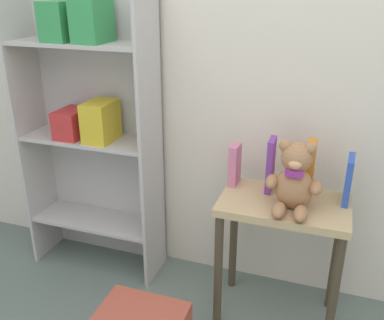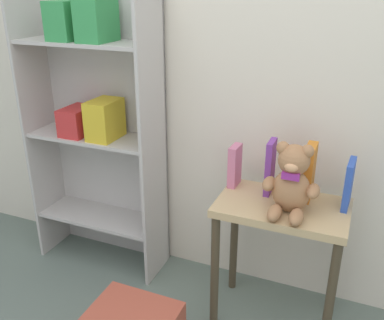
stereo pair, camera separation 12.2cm
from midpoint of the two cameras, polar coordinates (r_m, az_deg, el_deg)
wall_back at (r=2.09m, az=11.73°, el=13.75°), size 4.80×0.06×2.50m
bookshelf_side at (r=2.37m, az=-11.14°, el=5.84°), size 0.75×0.28×1.56m
display_table at (r=2.03m, az=13.41°, el=-8.96°), size 0.58×0.36×0.65m
teddy_bear at (r=1.84m, az=14.98°, el=-2.89°), size 0.24×0.22×0.31m
book_standing_pink at (r=2.06m, az=7.41°, el=-0.78°), size 0.04×0.10×0.20m
book_standing_purple at (r=2.00m, az=12.10°, el=-0.96°), size 0.03×0.11×0.26m
book_standing_orange at (r=1.99m, az=17.02°, el=-1.61°), size 0.04×0.13×0.26m
book_standing_blue at (r=1.99m, az=21.84°, el=-3.04°), size 0.03×0.14×0.21m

